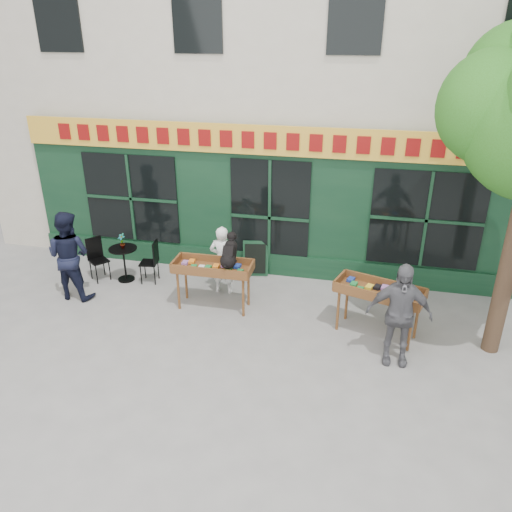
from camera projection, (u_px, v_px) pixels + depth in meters
The scene contains 13 objects.
ground at pixel (244, 328), 9.23m from camera, with size 80.00×80.00×0.00m, color slate.
building at pixel (300, 32), 12.47m from camera, with size 14.00×7.26×10.00m.
book_cart_center at pixel (213, 270), 9.60m from camera, with size 1.51×0.63×0.99m.
dog at pixel (229, 250), 9.29m from camera, with size 0.34×0.60×0.60m, color black, non-canonical shape.
woman at pixel (223, 260), 10.21m from camera, with size 0.53×0.35×1.46m, color white.
book_cart_right at pixel (379, 294), 8.72m from camera, with size 1.62×1.04×0.99m.
man_right at pixel (399, 314), 7.96m from camera, with size 1.04×0.43×1.78m, color #525256.
bistro_table at pixel (124, 257), 10.78m from camera, with size 0.60×0.60×0.76m.
bistro_chair_left at pixel (97, 255), 10.85m from camera, with size 0.51×0.51×0.95m.
bistro_chair_right at pixel (152, 258), 10.70m from camera, with size 0.41×0.41×0.95m.
potted_plant at pixel (122, 241), 10.62m from camera, with size 0.17×0.12×0.33m, color gray.
man_left at pixel (69, 255), 9.96m from camera, with size 0.89×0.70×1.84m, color black.
chalkboard at pixel (255, 259), 11.07m from camera, with size 0.58×0.28×0.79m.
Camera 1 is at (1.96, -7.60, 5.04)m, focal length 35.00 mm.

